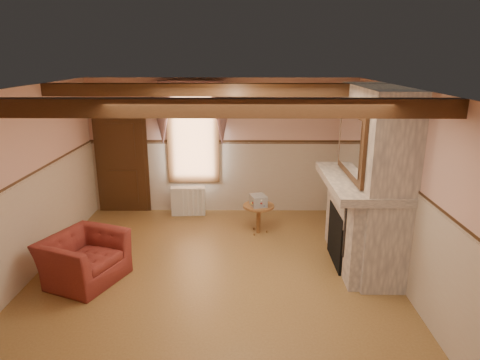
{
  "coord_description": "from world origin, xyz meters",
  "views": [
    {
      "loc": [
        0.46,
        -5.71,
        3.24
      ],
      "look_at": [
        0.39,
        0.8,
        1.32
      ],
      "focal_mm": 32.0,
      "sensor_mm": 36.0,
      "label": 1
    }
  ],
  "objects_px": {
    "armchair": "(84,259)",
    "mantel_clock": "(353,164)",
    "side_table": "(258,219)",
    "bowl": "(361,175)",
    "radiator": "(188,201)",
    "oil_lamp": "(351,159)"
  },
  "relations": [
    {
      "from": "armchair",
      "to": "mantel_clock",
      "type": "xyz_separation_m",
      "value": [
        4.14,
        1.13,
        1.17
      ]
    },
    {
      "from": "side_table",
      "to": "bowl",
      "type": "distance_m",
      "value": 2.25
    },
    {
      "from": "radiator",
      "to": "oil_lamp",
      "type": "xyz_separation_m",
      "value": [
        2.95,
        -1.45,
        1.26
      ]
    },
    {
      "from": "bowl",
      "to": "oil_lamp",
      "type": "relative_size",
      "value": 1.15
    },
    {
      "from": "side_table",
      "to": "radiator",
      "type": "distance_m",
      "value": 1.71
    },
    {
      "from": "armchair",
      "to": "oil_lamp",
      "type": "distance_m",
      "value": 4.5
    },
    {
      "from": "armchair",
      "to": "bowl",
      "type": "bearing_deg",
      "value": -58.69
    },
    {
      "from": "radiator",
      "to": "oil_lamp",
      "type": "distance_m",
      "value": 3.52
    },
    {
      "from": "mantel_clock",
      "to": "armchair",
      "type": "bearing_deg",
      "value": -164.7
    },
    {
      "from": "side_table",
      "to": "bowl",
      "type": "xyz_separation_m",
      "value": [
        1.52,
        -1.17,
        1.18
      ]
    },
    {
      "from": "armchair",
      "to": "mantel_clock",
      "type": "bearing_deg",
      "value": -52.05
    },
    {
      "from": "side_table",
      "to": "oil_lamp",
      "type": "distance_m",
      "value": 2.06
    },
    {
      "from": "armchair",
      "to": "bowl",
      "type": "xyz_separation_m",
      "value": [
        4.14,
        0.63,
        1.11
      ]
    },
    {
      "from": "armchair",
      "to": "bowl",
      "type": "height_order",
      "value": "bowl"
    },
    {
      "from": "armchair",
      "to": "oil_lamp",
      "type": "xyz_separation_m",
      "value": [
        4.14,
        1.28,
        1.21
      ]
    },
    {
      "from": "radiator",
      "to": "mantel_clock",
      "type": "xyz_separation_m",
      "value": [
        2.95,
        -1.6,
        1.22
      ]
    },
    {
      "from": "armchair",
      "to": "radiator",
      "type": "bearing_deg",
      "value": -0.92
    },
    {
      "from": "radiator",
      "to": "bowl",
      "type": "xyz_separation_m",
      "value": [
        2.95,
        -2.1,
        1.16
      ]
    },
    {
      "from": "armchair",
      "to": "mantel_clock",
      "type": "relative_size",
      "value": 4.52
    },
    {
      "from": "armchair",
      "to": "bowl",
      "type": "distance_m",
      "value": 4.34
    },
    {
      "from": "armchair",
      "to": "radiator",
      "type": "relative_size",
      "value": 1.55
    },
    {
      "from": "side_table",
      "to": "oil_lamp",
      "type": "relative_size",
      "value": 2.08
    }
  ]
}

